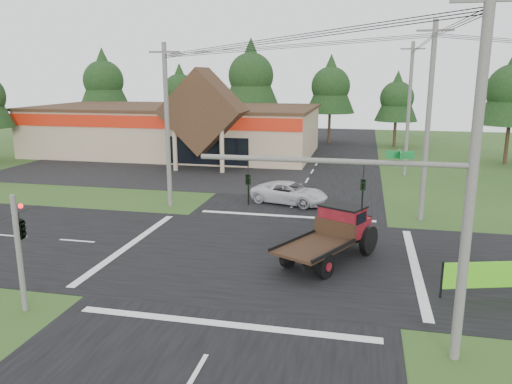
# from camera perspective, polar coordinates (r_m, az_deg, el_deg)

# --- Properties ---
(ground) EXTENTS (120.00, 120.00, 0.00)m
(ground) POSITION_cam_1_polar(r_m,az_deg,el_deg) (24.24, 0.90, -7.28)
(ground) COLOR #264518
(ground) RESTS_ON ground
(road_ns) EXTENTS (12.00, 120.00, 0.02)m
(road_ns) POSITION_cam_1_polar(r_m,az_deg,el_deg) (24.24, 0.90, -7.26)
(road_ns) COLOR black
(road_ns) RESTS_ON ground
(road_ew) EXTENTS (120.00, 12.00, 0.02)m
(road_ew) POSITION_cam_1_polar(r_m,az_deg,el_deg) (24.24, 0.90, -7.25)
(road_ew) COLOR black
(road_ew) RESTS_ON ground
(parking_apron) EXTENTS (28.00, 14.00, 0.02)m
(parking_apron) POSITION_cam_1_polar(r_m,az_deg,el_deg) (46.00, -11.60, 2.32)
(parking_apron) COLOR black
(parking_apron) RESTS_ON ground
(cvs_building) EXTENTS (30.40, 18.20, 9.19)m
(cvs_building) POSITION_cam_1_polar(r_m,az_deg,el_deg) (55.91, -8.97, 7.19)
(cvs_building) COLOR tan
(cvs_building) RESTS_ON ground
(traffic_signal_mast) EXTENTS (8.12, 0.24, 7.00)m
(traffic_signal_mast) POSITION_cam_1_polar(r_m,az_deg,el_deg) (15.37, 16.89, -2.69)
(traffic_signal_mast) COLOR #595651
(traffic_signal_mast) RESTS_ON ground
(traffic_signal_corner) EXTENTS (0.53, 2.48, 4.40)m
(traffic_signal_corner) POSITION_cam_1_polar(r_m,az_deg,el_deg) (19.78, -25.51, -2.64)
(traffic_signal_corner) COLOR #595651
(traffic_signal_corner) RESTS_ON ground
(utility_pole_nr) EXTENTS (2.00, 0.30, 11.00)m
(utility_pole_nr) POSITION_cam_1_polar(r_m,az_deg,el_deg) (15.34, 23.47, 1.41)
(utility_pole_nr) COLOR #595651
(utility_pole_nr) RESTS_ON ground
(utility_pole_nw) EXTENTS (2.00, 0.30, 10.50)m
(utility_pole_nw) POSITION_cam_1_polar(r_m,az_deg,el_deg) (32.88, -10.12, 7.60)
(utility_pole_nw) COLOR #595651
(utility_pole_nw) RESTS_ON ground
(utility_pole_ne) EXTENTS (2.00, 0.30, 11.50)m
(utility_pole_ne) POSITION_cam_1_polar(r_m,az_deg,el_deg) (30.58, 19.07, 7.62)
(utility_pole_ne) COLOR #595651
(utility_pole_ne) RESTS_ON ground
(utility_pole_n) EXTENTS (2.00, 0.30, 11.20)m
(utility_pole_n) POSITION_cam_1_polar(r_m,az_deg,el_deg) (44.49, 17.06, 9.10)
(utility_pole_n) COLOR #595651
(utility_pole_n) RESTS_ON ground
(tree_row_a) EXTENTS (6.72, 6.72, 12.12)m
(tree_row_a) POSITION_cam_1_polar(r_m,az_deg,el_deg) (71.17, -17.05, 12.29)
(tree_row_a) COLOR #332316
(tree_row_a) RESTS_ON ground
(tree_row_b) EXTENTS (5.60, 5.60, 10.10)m
(tree_row_b) POSITION_cam_1_polar(r_m,az_deg,el_deg) (68.79, -8.70, 11.58)
(tree_row_b) COLOR #332316
(tree_row_b) RESTS_ON ground
(tree_row_c) EXTENTS (7.28, 7.28, 13.13)m
(tree_row_c) POSITION_cam_1_polar(r_m,az_deg,el_deg) (64.90, -0.58, 13.41)
(tree_row_c) COLOR #332316
(tree_row_c) RESTS_ON ground
(tree_row_d) EXTENTS (6.16, 6.16, 11.11)m
(tree_row_d) POSITION_cam_1_polar(r_m,az_deg,el_deg) (64.43, 8.53, 12.08)
(tree_row_d) COLOR #332316
(tree_row_d) RESTS_ON ground
(tree_row_e) EXTENTS (5.04, 5.04, 9.09)m
(tree_row_e) POSITION_cam_1_polar(r_m,az_deg,el_deg) (62.41, 15.82, 10.47)
(tree_row_e) COLOR #332316
(tree_row_e) RESTS_ON ground
(antique_flatbed_truck) EXTENTS (4.81, 6.40, 2.52)m
(antique_flatbed_truck) POSITION_cam_1_polar(r_m,az_deg,el_deg) (23.33, 8.29, -4.98)
(antique_flatbed_truck) COLOR #4F0B0D
(antique_flatbed_truck) RESTS_ON ground
(roadside_banner) EXTENTS (4.27, 1.36, 1.51)m
(roadside_banner) POSITION_cam_1_polar(r_m,az_deg,el_deg) (21.84, 25.67, -8.89)
(roadside_banner) COLOR #4FBB18
(roadside_banner) RESTS_ON ground
(white_pickup) EXTENTS (5.62, 3.68, 1.44)m
(white_pickup) POSITION_cam_1_polar(r_m,az_deg,el_deg) (33.83, 3.87, -0.10)
(white_pickup) COLOR silver
(white_pickup) RESTS_ON ground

